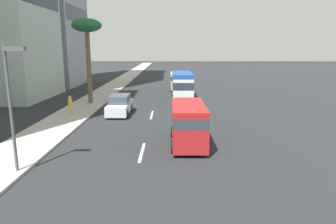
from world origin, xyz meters
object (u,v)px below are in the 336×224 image
van_lead (188,122)px  pedestrian_near_lamp (70,104)px  minibus_third (182,85)px  van_second (178,80)px  car_fourth (120,105)px  street_lamp (12,94)px  palm_tree (87,30)px

van_lead → pedestrian_near_lamp: van_lead is taller
van_lead → minibus_third: size_ratio=0.76×
van_second → car_fourth: van_second is taller
van_lead → street_lamp: (-4.36, 8.07, 2.34)m
palm_tree → van_lead: bearing=-145.1°
minibus_third → palm_tree: bearing=106.6°
van_second → pedestrian_near_lamp: van_second is taller
van_second → van_lead: bearing=179.8°
car_fourth → street_lamp: size_ratio=0.79×
van_lead → palm_tree: palm_tree is taller
minibus_third → van_second: bearing=1.7°
van_lead → palm_tree: (13.39, 9.32, 6.03)m
pedestrian_near_lamp → van_second: bearing=-149.7°
street_lamp → pedestrian_near_lamp: bearing=6.9°
minibus_third → palm_tree: (-2.88, 9.63, 5.78)m
pedestrian_near_lamp → palm_tree: bearing=-121.6°
street_lamp → car_fourth: bearing=-11.3°
car_fourth → palm_tree: size_ratio=0.54×
minibus_third → pedestrian_near_lamp: bearing=132.0°
van_second → street_lamp: street_lamp is taller
van_second → street_lamp: size_ratio=0.91×
van_lead → minibus_third: bearing=-1.1°
minibus_third → car_fourth: 9.74m
car_fourth → palm_tree: palm_tree is taller
van_second → street_lamp: bearing=164.1°
van_second → pedestrian_near_lamp: size_ratio=3.10×
car_fourth → pedestrian_near_lamp: 4.14m
van_lead → van_second: (24.19, -0.07, -0.05)m
palm_tree → minibus_third: bearing=-73.4°
van_lead → minibus_third: minibus_third is taller
minibus_third → street_lamp: street_lamp is taller
car_fourth → street_lamp: 13.44m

